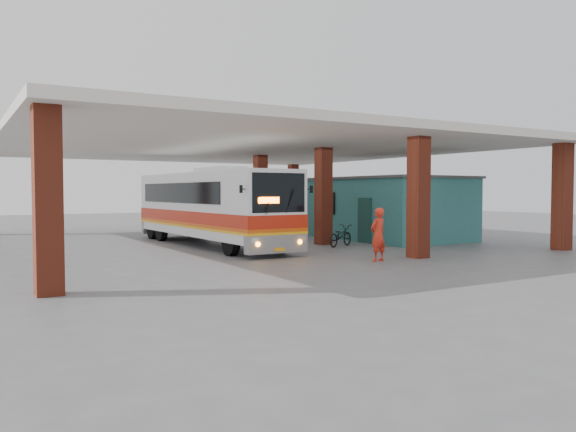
{
  "coord_description": "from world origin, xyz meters",
  "views": [
    {
      "loc": [
        -11.39,
        -17.84,
        2.39
      ],
      "look_at": [
        -0.67,
        0.0,
        1.48
      ],
      "focal_mm": 35.0,
      "sensor_mm": 36.0,
      "label": 1
    }
  ],
  "objects_px": {
    "coach_bus": "(210,207)",
    "motorcycle": "(340,236)",
    "red_chair": "(291,229)",
    "pedestrian": "(378,235)"
  },
  "relations": [
    {
      "from": "coach_bus",
      "to": "motorcycle",
      "type": "relative_size",
      "value": 6.6
    },
    {
      "from": "red_chair",
      "to": "coach_bus",
      "type": "bearing_deg",
      "value": -149.06
    },
    {
      "from": "coach_bus",
      "to": "pedestrian",
      "type": "distance_m",
      "value": 8.6
    },
    {
      "from": "coach_bus",
      "to": "red_chair",
      "type": "bearing_deg",
      "value": 24.71
    },
    {
      "from": "motorcycle",
      "to": "red_chair",
      "type": "xyz_separation_m",
      "value": [
        1.35,
        6.28,
        -0.1
      ]
    },
    {
      "from": "pedestrian",
      "to": "red_chair",
      "type": "bearing_deg",
      "value": -117.12
    },
    {
      "from": "coach_bus",
      "to": "pedestrian",
      "type": "xyz_separation_m",
      "value": [
        2.69,
        -8.13,
        -0.78
      ]
    },
    {
      "from": "motorcycle",
      "to": "pedestrian",
      "type": "bearing_deg",
      "value": 133.82
    },
    {
      "from": "pedestrian",
      "to": "red_chair",
      "type": "xyz_separation_m",
      "value": [
        3.28,
        11.06,
        -0.55
      ]
    },
    {
      "from": "coach_bus",
      "to": "red_chair",
      "type": "distance_m",
      "value": 6.78
    }
  ]
}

